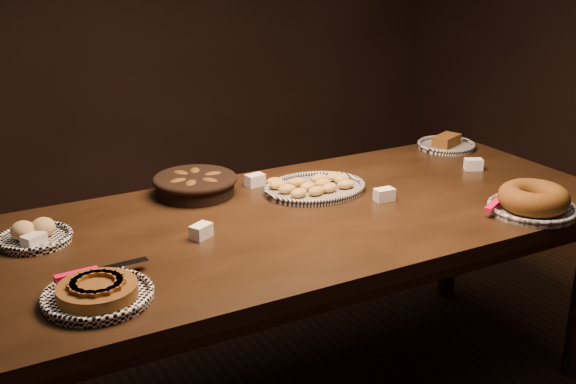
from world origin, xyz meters
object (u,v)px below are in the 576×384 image
buffet_table (290,236)px  madeleine_platter (314,187)px  bundt_cake_plate (533,201)px  apple_tart_plate (97,293)px

buffet_table → madeleine_platter: size_ratio=6.15×
buffet_table → bundt_cake_plate: bearing=-26.2°
madeleine_platter → bundt_cake_plate: bundt_cake_plate is taller
apple_tart_plate → madeleine_platter: apple_tart_plate is taller
apple_tart_plate → madeleine_platter: size_ratio=0.84×
bundt_cake_plate → madeleine_platter: bearing=120.6°
apple_tart_plate → madeleine_platter: (0.93, 0.45, -0.00)m
apple_tart_plate → madeleine_platter: bearing=22.7°
buffet_table → apple_tart_plate: 0.79m
buffet_table → apple_tart_plate: size_ratio=7.31×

